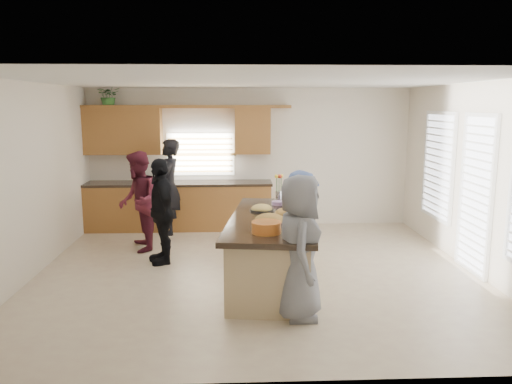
{
  "coord_description": "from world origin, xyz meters",
  "views": [
    {
      "loc": [
        -0.32,
        -7.14,
        2.49
      ],
      "look_at": [
        0.01,
        0.39,
        1.15
      ],
      "focal_mm": 35.0,
      "sensor_mm": 36.0,
      "label": 1
    }
  ],
  "objects_px": {
    "island": "(273,252)",
    "woman_right_back": "(301,220)",
    "woman_left_back": "(169,187)",
    "woman_left_front": "(161,211)",
    "woman_left_mid": "(138,201)",
    "woman_right_front": "(299,247)",
    "salad_bowl": "(266,227)"
  },
  "relations": [
    {
      "from": "island",
      "to": "woman_right_back",
      "type": "distance_m",
      "value": 0.82
    },
    {
      "from": "island",
      "to": "woman_right_back",
      "type": "bearing_deg",
      "value": 59.99
    },
    {
      "from": "woman_left_back",
      "to": "woman_left_front",
      "type": "height_order",
      "value": "woman_left_back"
    },
    {
      "from": "woman_left_mid",
      "to": "woman_right_front",
      "type": "bearing_deg",
      "value": 26.97
    },
    {
      "from": "island",
      "to": "woman_left_mid",
      "type": "height_order",
      "value": "woman_left_mid"
    },
    {
      "from": "woman_left_back",
      "to": "woman_left_front",
      "type": "relative_size",
      "value": 1.1
    },
    {
      "from": "salad_bowl",
      "to": "woman_left_back",
      "type": "xyz_separation_m",
      "value": [
        -1.63,
        3.65,
        -0.11
      ]
    },
    {
      "from": "woman_right_front",
      "to": "woman_left_back",
      "type": "bearing_deg",
      "value": 30.4
    },
    {
      "from": "woman_left_front",
      "to": "woman_left_mid",
      "type": "bearing_deg",
      "value": -164.05
    },
    {
      "from": "salad_bowl",
      "to": "woman_right_front",
      "type": "relative_size",
      "value": 0.21
    },
    {
      "from": "woman_left_mid",
      "to": "woman_right_back",
      "type": "distance_m",
      "value": 2.84
    },
    {
      "from": "woman_left_back",
      "to": "salad_bowl",
      "type": "bearing_deg",
      "value": 27.24
    },
    {
      "from": "island",
      "to": "salad_bowl",
      "type": "distance_m",
      "value": 1.05
    },
    {
      "from": "woman_left_front",
      "to": "woman_right_front",
      "type": "xyz_separation_m",
      "value": [
        1.89,
        -2.15,
        0.02
      ]
    },
    {
      "from": "woman_left_back",
      "to": "woman_right_front",
      "type": "distance_m",
      "value": 4.42
    },
    {
      "from": "woman_left_front",
      "to": "woman_right_back",
      "type": "relative_size",
      "value": 1.1
    },
    {
      "from": "salad_bowl",
      "to": "woman_left_front",
      "type": "relative_size",
      "value": 0.21
    },
    {
      "from": "woman_left_mid",
      "to": "woman_right_back",
      "type": "bearing_deg",
      "value": 54.73
    },
    {
      "from": "salad_bowl",
      "to": "woman_left_mid",
      "type": "bearing_deg",
      "value": 128.26
    },
    {
      "from": "woman_left_back",
      "to": "woman_left_mid",
      "type": "bearing_deg",
      "value": -15.75
    },
    {
      "from": "woman_right_front",
      "to": "salad_bowl",
      "type": "bearing_deg",
      "value": 54.93
    },
    {
      "from": "island",
      "to": "woman_right_back",
      "type": "xyz_separation_m",
      "value": [
        0.47,
        0.61,
        0.3
      ]
    },
    {
      "from": "salad_bowl",
      "to": "woman_right_front",
      "type": "bearing_deg",
      "value": -38.7
    },
    {
      "from": "woman_right_back",
      "to": "woman_right_front",
      "type": "height_order",
      "value": "woman_right_front"
    },
    {
      "from": "woman_right_back",
      "to": "woman_right_front",
      "type": "relative_size",
      "value": 0.89
    },
    {
      "from": "woman_left_back",
      "to": "woman_left_front",
      "type": "distance_m",
      "value": 1.8
    },
    {
      "from": "salad_bowl",
      "to": "woman_left_back",
      "type": "distance_m",
      "value": 4.0
    },
    {
      "from": "woman_left_back",
      "to": "woman_left_mid",
      "type": "xyz_separation_m",
      "value": [
        -0.38,
        -1.11,
        -0.06
      ]
    },
    {
      "from": "woman_left_front",
      "to": "woman_right_front",
      "type": "bearing_deg",
      "value": 22.36
    },
    {
      "from": "salad_bowl",
      "to": "woman_left_back",
      "type": "bearing_deg",
      "value": 114.0
    },
    {
      "from": "salad_bowl",
      "to": "woman_right_front",
      "type": "distance_m",
      "value": 0.5
    },
    {
      "from": "woman_left_front",
      "to": "woman_right_back",
      "type": "bearing_deg",
      "value": 60.63
    }
  ]
}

